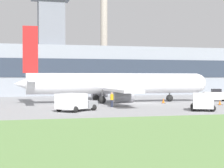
# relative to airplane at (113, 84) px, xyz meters

# --- Properties ---
(ground_plane) EXTENTS (400.00, 400.00, 0.00)m
(ground_plane) POSITION_rel_airplane_xyz_m (3.59, -2.69, -2.76)
(ground_plane) COLOR gray
(terminal_building) EXTENTS (83.91, 10.68, 24.89)m
(terminal_building) POSITION_rel_airplane_xyz_m (2.67, 26.67, 3.22)
(terminal_building) COLOR #8C939E
(terminal_building) RESTS_ON ground_plane
(smokestack_left) EXTENTS (2.37, 2.37, 35.56)m
(smokestack_left) POSITION_rel_airplane_xyz_m (11.10, 53.44, 15.12)
(smokestack_left) COLOR #B2A899
(smokestack_left) RESTS_ON ground_plane
(airplane) EXTENTS (29.47, 26.01, 11.00)m
(airplane) POSITION_rel_airplane_xyz_m (0.00, 0.00, 0.00)
(airplane) COLOR white
(airplane) RESTS_ON ground_plane
(pushback_tug) EXTENTS (4.22, 3.03, 1.94)m
(pushback_tug) POSITION_rel_airplane_xyz_m (16.53, -1.07, -1.89)
(pushback_tug) COLOR white
(pushback_tug) RESTS_ON ground_plane
(baggage_truck) EXTENTS (5.11, 4.96, 1.98)m
(baggage_truck) POSITION_rel_airplane_xyz_m (-7.76, -13.03, -1.77)
(baggage_truck) COLOR gray
(baggage_truck) RESTS_ON ground_plane
(fuel_truck) EXTENTS (3.96, 5.06, 1.99)m
(fuel_truck) POSITION_rel_airplane_xyz_m (6.42, -15.65, -1.77)
(fuel_truck) COLOR gray
(fuel_truck) RESTS_ON ground_plane
(ground_crew_person) EXTENTS (0.57, 0.57, 1.87)m
(ground_crew_person) POSITION_rel_airplane_xyz_m (-2.32, -8.37, -1.81)
(ground_crew_person) COLOR #23283D
(ground_crew_person) RESTS_ON ground_plane
(traffic_cone_near_nose) EXTENTS (0.60, 0.60, 0.63)m
(traffic_cone_near_nose) POSITION_rel_airplane_xyz_m (12.88, -8.33, -2.47)
(traffic_cone_near_nose) COLOR black
(traffic_cone_near_nose) RESTS_ON ground_plane
(traffic_cone_wingtip) EXTENTS (0.57, 0.57, 0.71)m
(traffic_cone_wingtip) POSITION_rel_airplane_xyz_m (6.70, -3.30, -2.43)
(traffic_cone_wingtip) COLOR black
(traffic_cone_wingtip) RESTS_ON ground_plane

